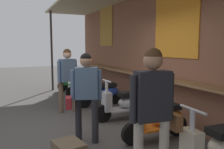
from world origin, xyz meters
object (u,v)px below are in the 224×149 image
object	(u,v)px
shopper_passing	(85,89)
shopper_browsing	(68,74)
scooter_red	(89,86)
scooter_orange	(160,119)
scooter_blue	(103,93)
scooter_cream	(221,148)
shopper_with_handbag	(153,104)
scooter_green	(77,81)
scooter_silver	(125,103)

from	to	relation	value
shopper_passing	shopper_browsing	bearing A→B (deg)	-168.33
scooter_red	scooter_orange	world-z (taller)	same
scooter_blue	scooter_orange	size ratio (longest dim) A/B	1.00
scooter_blue	scooter_cream	xyz separation A→B (m)	(4.14, -0.00, 0.00)
scooter_blue	shopper_browsing	size ratio (longest dim) A/B	0.84
scooter_orange	shopper_with_handbag	distance (m)	1.66
scooter_green	scooter_blue	xyz separation A→B (m)	(2.69, 0.00, 0.00)
scooter_orange	scooter_silver	bearing A→B (deg)	-91.05
shopper_browsing	scooter_orange	bearing A→B (deg)	-173.46
scooter_green	scooter_cream	distance (m)	6.83
scooter_red	scooter_blue	size ratio (longest dim) A/B	1.00
scooter_silver	shopper_passing	xyz separation A→B (m)	(0.88, -1.27, 0.58)
shopper_with_handbag	shopper_passing	distance (m)	1.69
scooter_orange	shopper_browsing	distance (m)	2.81
shopper_with_handbag	shopper_browsing	size ratio (longest dim) A/B	1.02
scooter_green	scooter_red	distance (m)	1.38
scooter_cream	shopper_with_handbag	size ratio (longest dim) A/B	0.82
scooter_red	scooter_orange	bearing A→B (deg)	94.11
scooter_blue	scooter_cream	bearing A→B (deg)	87.54
shopper_with_handbag	scooter_silver	bearing A→B (deg)	-16.17
scooter_cream	shopper_with_handbag	distance (m)	1.18
scooter_cream	shopper_with_handbag	xyz separation A→B (m)	(-0.17, -0.96, 0.65)
scooter_red	scooter_silver	world-z (taller)	same
scooter_red	scooter_cream	size ratio (longest dim) A/B	1.00
scooter_silver	shopper_with_handbag	bearing A→B (deg)	69.61
scooter_red	scooter_silver	xyz separation A→B (m)	(2.73, 0.00, 0.00)
scooter_blue	shopper_browsing	bearing A→B (deg)	11.49
scooter_green	shopper_browsing	bearing A→B (deg)	72.80
shopper_passing	scooter_orange	bearing A→B (deg)	86.42
scooter_cream	scooter_orange	bearing A→B (deg)	-86.35
scooter_red	shopper_passing	size ratio (longest dim) A/B	0.87
shopper_browsing	shopper_with_handbag	bearing A→B (deg)	165.13
scooter_blue	scooter_silver	bearing A→B (deg)	87.55
scooter_blue	scooter_orange	distance (m)	2.79
shopper_browsing	scooter_red	bearing A→B (deg)	-51.25
scooter_red	shopper_browsing	distance (m)	2.01
scooter_green	shopper_with_handbag	distance (m)	6.76
scooter_orange	scooter_cream	distance (m)	1.35
scooter_blue	shopper_with_handbag	world-z (taller)	shopper_with_handbag
scooter_cream	shopper_with_handbag	bearing A→B (deg)	-6.58
scooter_blue	shopper_with_handbag	size ratio (longest dim) A/B	0.82
scooter_red	shopper_passing	distance (m)	3.88
scooter_silver	scooter_orange	xyz separation A→B (m)	(1.36, -0.00, 0.00)
scooter_green	scooter_silver	size ratio (longest dim) A/B	1.00
scooter_blue	shopper_with_handbag	distance (m)	4.13
scooter_blue	scooter_silver	world-z (taller)	same
scooter_green	shopper_passing	bearing A→B (deg)	78.62
scooter_blue	shopper_browsing	world-z (taller)	shopper_browsing
scooter_silver	shopper_passing	bearing A→B (deg)	35.11
scooter_orange	scooter_cream	xyz separation A→B (m)	(1.35, -0.00, 0.00)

